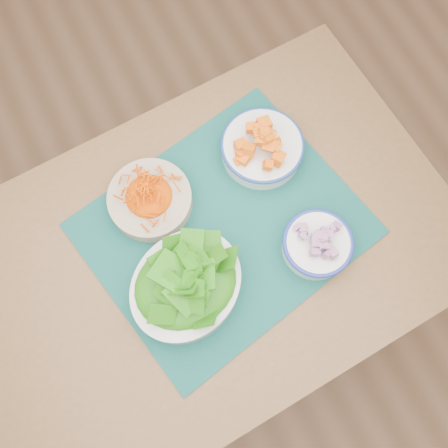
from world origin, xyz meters
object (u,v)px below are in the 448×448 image
table (208,260)px  onion_bowl (318,244)px  carrot_bowl (149,198)px  lettuce_bowl (186,284)px  placemat (224,228)px  squash_bowl (263,145)px

table → onion_bowl: onion_bowl is taller
carrot_bowl → lettuce_bowl: lettuce_bowl is taller
table → lettuce_bowl: lettuce_bowl is taller
placemat → carrot_bowl: (-0.12, 0.13, 0.04)m
placemat → lettuce_bowl: size_ratio=1.81×
carrot_bowl → placemat: bearing=-46.3°
table → placemat: size_ratio=2.01×
carrot_bowl → squash_bowl: 0.28m
table → lettuce_bowl: (-0.08, -0.06, 0.16)m
carrot_bowl → lettuce_bowl: size_ratio=0.78×
placemat → carrot_bowl: carrot_bowl is taller
table → carrot_bowl: 0.22m
table → placemat: bearing=20.8°
carrot_bowl → table: bearing=-66.3°
placemat → carrot_bowl: 0.18m
table → lettuce_bowl: 0.19m
squash_bowl → lettuce_bowl: lettuce_bowl is taller
placemat → squash_bowl: squash_bowl is taller
carrot_bowl → squash_bowl: bearing=-0.2°
placemat → squash_bowl: size_ratio=2.48×
table → carrot_bowl: carrot_bowl is taller
table → squash_bowl: squash_bowl is taller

